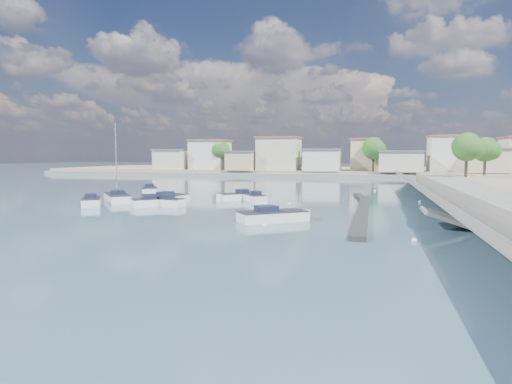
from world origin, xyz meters
TOP-DOWN VIEW (x-y plane):
  - ground at (0.00, 40.00)m, footprint 400.00×400.00m
  - seawall_walkway at (18.50, 13.00)m, footprint 5.00×90.00m
  - breakwater at (6.90, 12.69)m, footprint 2.00×31.02m
  - far_shore_land at (0.00, 92.00)m, footprint 160.00×40.00m
  - far_shore_quay at (0.00, 71.00)m, footprint 160.00×2.50m
  - far_town at (10.71, 76.92)m, footprint 113.01×12.80m
  - shore_trees at (8.34, 68.11)m, footprint 74.56×38.32m
  - motorboat_a at (-20.60, 9.19)m, footprint 4.02×4.74m
  - motorboat_b at (-13.67, 10.26)m, footprint 4.45×4.34m
  - motorboat_c at (-13.17, 10.45)m, footprint 4.98×2.14m
  - motorboat_d at (-7.35, 17.84)m, footprint 4.58×4.22m
  - motorboat_e at (-13.82, 13.70)m, footprint 2.93×6.20m
  - motorboat_f at (-5.00, 16.74)m, footprint 3.49×3.82m
  - motorboat_g at (-21.39, 22.83)m, footprint 4.02×5.33m
  - motorboat_h at (0.44, 3.72)m, footprint 5.63×5.00m
  - sailboat at (-20.48, 13.66)m, footprint 5.96×6.38m
  - mooring_buoys at (4.17, 15.38)m, footprint 19.36×37.00m

SIDE VIEW (x-z plane):
  - ground at x=0.00m, z-range 0.00..0.00m
  - mooring_buoys at x=4.17m, z-range -0.13..0.23m
  - breakwater at x=6.90m, z-range 0.00..0.35m
  - motorboat_d at x=-7.35m, z-range -0.36..1.12m
  - motorboat_b at x=-13.67m, z-range -0.36..1.12m
  - motorboat_f at x=-5.00m, z-range -0.36..1.12m
  - motorboat_e at x=-13.82m, z-range -0.36..1.12m
  - motorboat_h at x=0.44m, z-range -0.36..1.12m
  - motorboat_a at x=-20.60m, z-range -0.36..1.12m
  - motorboat_c at x=-13.17m, z-range -0.36..1.12m
  - motorboat_g at x=-21.39m, z-range -0.36..1.12m
  - far_shore_quay at x=0.00m, z-range 0.00..0.80m
  - sailboat at x=-20.48m, z-range -4.09..4.91m
  - far_shore_land at x=0.00m, z-range 0.00..1.40m
  - seawall_walkway at x=18.50m, z-range 0.00..1.80m
  - far_town at x=10.71m, z-range 0.76..9.11m
  - shore_trees at x=8.34m, z-range 2.26..10.18m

